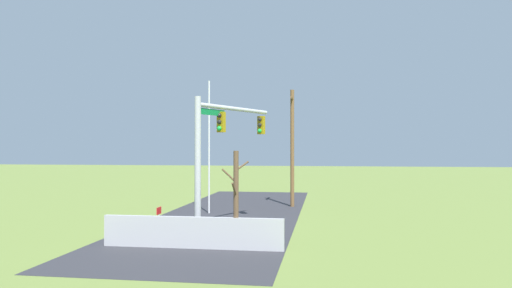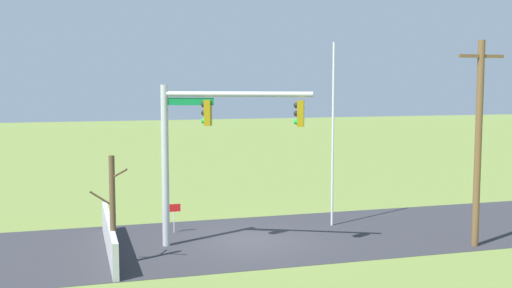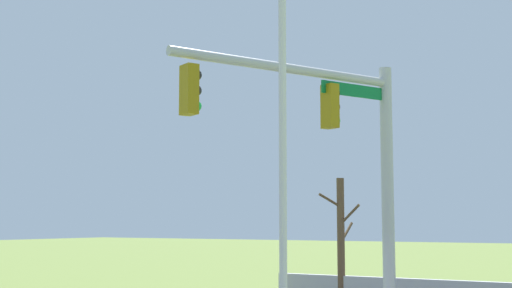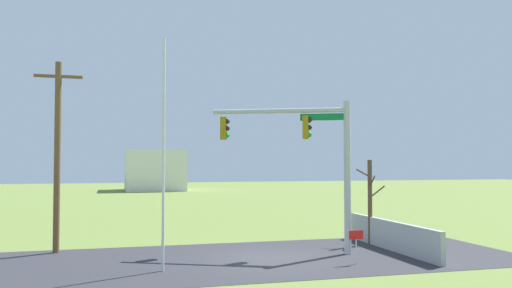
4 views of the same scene
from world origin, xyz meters
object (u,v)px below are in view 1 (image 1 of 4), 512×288
at_px(flagpole, 209,147).
at_px(bare_tree, 236,199).
at_px(signal_mast, 219,141).
at_px(utility_pole, 292,146).
at_px(open_sign, 159,214).

xyz_separation_m(flagpole, bare_tree, (9.60, 3.50, -2.02)).
relative_size(signal_mast, bare_tree, 1.62).
xyz_separation_m(signal_mast, utility_pole, (-10.06, 2.73, -0.18)).
bearing_deg(utility_pole, open_sign, -26.38).
bearing_deg(flagpole, utility_pole, 129.52).
relative_size(signal_mast, flagpole, 0.78).
distance_m(signal_mast, flagpole, 6.47).
bearing_deg(open_sign, flagpole, 174.96).
relative_size(flagpole, utility_pole, 1.02).
relative_size(flagpole, open_sign, 6.55).
relative_size(flagpole, bare_tree, 2.09).
relative_size(signal_mast, utility_pole, 0.79).
distance_m(signal_mast, bare_tree, 4.41).
height_order(signal_mast, flagpole, flagpole).
height_order(utility_pole, bare_tree, utility_pole).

